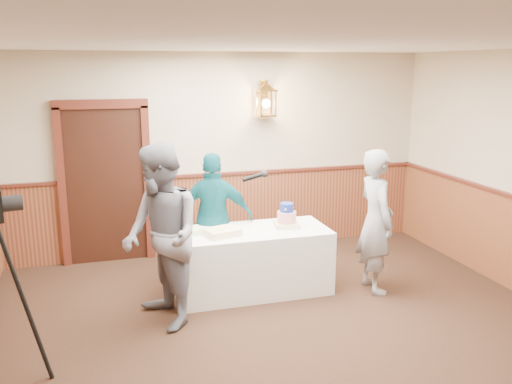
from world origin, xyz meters
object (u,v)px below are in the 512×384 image
tiered_cake (287,218)px  baker (376,221)px  sheet_cake_green (189,231)px  interviewer (161,237)px  assistant_p (214,218)px  sheet_cake_yellow (222,232)px  display_table (251,261)px

tiered_cake → baker: 1.04m
sheet_cake_green → interviewer: bearing=-121.1°
tiered_cake → assistant_p: (-0.78, 0.43, -0.06)m
tiered_cake → sheet_cake_green: size_ratio=1.12×
baker → sheet_cake_green: bearing=81.2°
assistant_p → sheet_cake_yellow: bearing=101.4°
sheet_cake_yellow → assistant_p: size_ratio=0.23×
display_table → sheet_cake_yellow: bearing=-165.3°
tiered_cake → interviewer: size_ratio=0.17×
tiered_cake → assistant_p: 0.89m
assistant_p → interviewer: bearing=67.0°
baker → assistant_p: (-1.74, 0.81, -0.05)m
sheet_cake_green → assistant_p: size_ratio=0.18×
display_table → sheet_cake_green: (-0.72, 0.06, 0.41)m
sheet_cake_yellow → sheet_cake_green: (-0.36, 0.15, -0.00)m
interviewer → baker: (2.49, 0.19, -0.10)m
display_table → interviewer: (-1.09, -0.56, 0.57)m
display_table → baker: 1.53m
interviewer → tiered_cake: bearing=95.3°
sheet_cake_green → baker: bearing=-11.3°
sheet_cake_green → display_table: bearing=-4.4°
interviewer → display_table: bearing=101.8°
tiered_cake → sheet_cake_yellow: bearing=-172.0°
sheet_cake_yellow → tiered_cake: bearing=8.0°
sheet_cake_green → assistant_p: (0.38, 0.39, 0.02)m
assistant_p → baker: bearing=168.7°
display_table → sheet_cake_yellow: (-0.36, -0.10, 0.41)m
display_table → sheet_cake_yellow: size_ratio=4.84×
tiered_cake → baker: (0.96, -0.38, -0.02)m
display_table → assistant_p: (-0.34, 0.45, 0.43)m
sheet_cake_yellow → sheet_cake_green: 0.39m
display_table → interviewer: 1.35m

